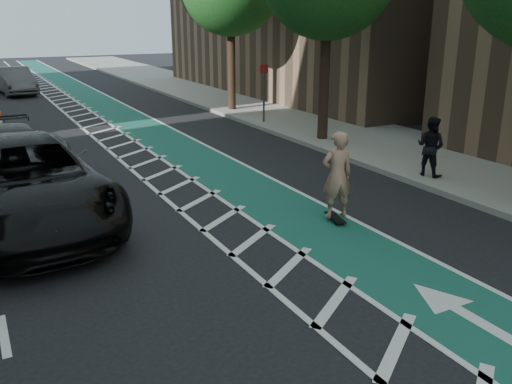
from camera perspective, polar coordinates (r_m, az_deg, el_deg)
ground at (r=9.21m, az=-4.61°, el=-9.78°), size 120.00×120.00×0.00m
bike_lane at (r=19.06m, az=-8.46°, el=4.76°), size 2.00×90.00×0.01m
buffer_strip at (r=18.63m, az=-12.80°, el=4.20°), size 1.40×90.00×0.01m
sidewalk_right at (r=22.03m, az=7.72°, el=6.74°), size 5.00×90.00×0.15m
curb_right at (r=20.72m, az=2.17°, el=6.20°), size 0.12×90.00×0.16m
sign_post at (r=22.49m, az=0.83°, el=10.42°), size 0.35×0.08×2.47m
skateboard at (r=12.03m, az=8.33°, el=-2.67°), size 0.39×0.80×0.10m
skateboarder at (r=11.73m, az=8.54°, el=1.78°), size 0.78×0.61×1.91m
suv_near at (r=12.50m, az=-23.42°, el=0.89°), size 3.55×6.91×1.87m
suv_far at (r=15.44m, az=-24.45°, el=3.18°), size 2.46×5.45×1.55m
car_grey at (r=35.09m, az=-24.03°, el=10.65°), size 2.11×4.83×1.54m
pedestrian at (r=15.40m, az=17.89°, el=4.59°), size 0.81×0.93×1.62m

